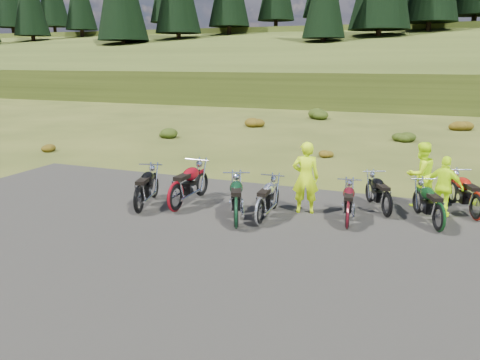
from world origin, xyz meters
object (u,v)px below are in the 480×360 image
at_px(motorcycle_3, 259,226).
at_px(motorcycle_7, 437,233).
at_px(motorcycle_0, 140,214).
at_px(person_middle, 305,179).

height_order(motorcycle_3, motorcycle_7, motorcycle_7).
bearing_deg(motorcycle_0, person_middle, -82.88).
xyz_separation_m(motorcycle_0, motorcycle_7, (7.33, 1.38, 0.00)).
bearing_deg(motorcycle_3, motorcycle_7, -76.48).
bearing_deg(person_middle, motorcycle_7, 161.66).
xyz_separation_m(motorcycle_3, person_middle, (0.80, 1.35, 0.95)).
bearing_deg(motorcycle_7, motorcycle_3, 83.88).
relative_size(motorcycle_0, motorcycle_3, 1.06).
height_order(motorcycle_3, person_middle, person_middle).
distance_m(motorcycle_3, motorcycle_7, 4.21).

